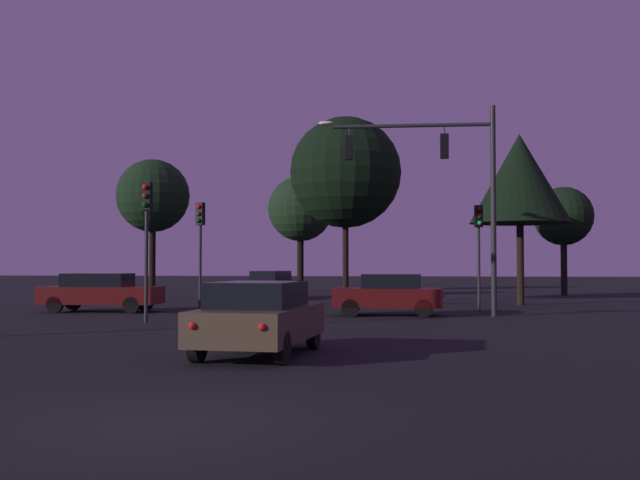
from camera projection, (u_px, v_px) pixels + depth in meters
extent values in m
plane|color=black|center=(349.00, 307.00, 33.15)|extent=(168.00, 168.00, 0.00)
cylinder|color=#232326|center=(493.00, 211.00, 27.00)|extent=(0.20, 0.20, 7.64)
cylinder|color=#232326|center=(412.00, 126.00, 27.40)|extent=(5.79, 0.32, 0.14)
ellipsoid|color=#F4EACC|center=(326.00, 123.00, 27.73)|extent=(0.56, 0.28, 0.16)
cylinder|color=#232326|center=(444.00, 129.00, 27.28)|extent=(0.05, 0.05, 0.33)
cube|color=black|center=(444.00, 146.00, 27.26)|extent=(0.31, 0.25, 0.90)
sphere|color=#4C0A0A|center=(444.00, 139.00, 27.40)|extent=(0.18, 0.18, 0.18)
sphere|color=#F9A319|center=(444.00, 147.00, 27.39)|extent=(0.18, 0.18, 0.18)
sphere|color=#0C4219|center=(444.00, 154.00, 27.39)|extent=(0.18, 0.18, 0.18)
cylinder|color=#232326|center=(349.00, 131.00, 27.63)|extent=(0.05, 0.05, 0.33)
cube|color=black|center=(349.00, 148.00, 27.61)|extent=(0.31, 0.25, 0.90)
sphere|color=#4C0A0A|center=(350.00, 141.00, 27.76)|extent=(0.18, 0.18, 0.18)
sphere|color=#F9A319|center=(350.00, 148.00, 27.75)|extent=(0.18, 0.18, 0.18)
sphere|color=#0C4219|center=(350.00, 156.00, 27.74)|extent=(0.18, 0.18, 0.18)
cylinder|color=#232326|center=(479.00, 269.00, 30.50)|extent=(0.12, 0.12, 3.39)
cube|color=black|center=(479.00, 216.00, 30.57)|extent=(0.35, 0.31, 0.90)
sphere|color=#4C0A0A|center=(480.00, 209.00, 30.44)|extent=(0.18, 0.18, 0.18)
sphere|color=#56380C|center=(480.00, 216.00, 30.43)|extent=(0.18, 0.18, 0.18)
sphere|color=#1EE04C|center=(480.00, 223.00, 30.42)|extent=(0.18, 0.18, 0.18)
cylinder|color=#232326|center=(200.00, 268.00, 29.88)|extent=(0.12, 0.12, 3.45)
cube|color=black|center=(200.00, 214.00, 29.95)|extent=(0.35, 0.31, 0.90)
sphere|color=red|center=(199.00, 207.00, 29.83)|extent=(0.18, 0.18, 0.18)
sphere|color=#56380C|center=(199.00, 214.00, 29.82)|extent=(0.18, 0.18, 0.18)
sphere|color=#0C4219|center=(199.00, 221.00, 29.81)|extent=(0.18, 0.18, 0.18)
cylinder|color=#232326|center=(146.00, 267.00, 23.81)|extent=(0.12, 0.12, 3.60)
cube|color=black|center=(147.00, 196.00, 23.88)|extent=(0.32, 0.26, 0.90)
sphere|color=red|center=(145.00, 187.00, 23.76)|extent=(0.18, 0.18, 0.18)
sphere|color=#56380C|center=(145.00, 196.00, 23.75)|extent=(0.18, 0.18, 0.18)
sphere|color=#0C4219|center=(145.00, 205.00, 23.74)|extent=(0.18, 0.18, 0.18)
cube|color=#473828|center=(260.00, 323.00, 15.40)|extent=(2.18, 4.21, 0.68)
cube|color=black|center=(258.00, 294.00, 15.28)|extent=(1.78, 2.32, 0.52)
cylinder|color=black|center=(241.00, 333.00, 16.88)|extent=(0.25, 0.65, 0.64)
cylinder|color=black|center=(313.00, 335.00, 16.53)|extent=(0.25, 0.65, 0.64)
cylinder|color=black|center=(197.00, 346.00, 14.25)|extent=(0.25, 0.65, 0.64)
cylinder|color=black|center=(282.00, 348.00, 13.90)|extent=(0.25, 0.65, 0.64)
sphere|color=red|center=(192.00, 326.00, 13.54)|extent=(0.14, 0.14, 0.14)
sphere|color=red|center=(262.00, 327.00, 13.27)|extent=(0.14, 0.14, 0.14)
cube|color=#4C0F0F|center=(101.00, 295.00, 29.45)|extent=(4.66, 2.05, 0.68)
cube|color=black|center=(98.00, 280.00, 29.48)|extent=(2.54, 1.71, 0.52)
cylinder|color=black|center=(146.00, 303.00, 30.13)|extent=(0.65, 0.23, 0.64)
cylinder|color=black|center=(131.00, 305.00, 28.47)|extent=(0.65, 0.23, 0.64)
cylinder|color=black|center=(73.00, 303.00, 30.40)|extent=(0.65, 0.23, 0.64)
cylinder|color=black|center=(55.00, 305.00, 28.74)|extent=(0.65, 0.23, 0.64)
sphere|color=red|center=(53.00, 292.00, 30.31)|extent=(0.14, 0.14, 0.14)
sphere|color=red|center=(37.00, 293.00, 29.01)|extent=(0.14, 0.14, 0.14)
cube|color=#4C0F0F|center=(387.00, 298.00, 27.33)|extent=(4.00, 2.04, 0.68)
cube|color=black|center=(391.00, 281.00, 27.34)|extent=(2.18, 1.71, 0.52)
cylinder|color=black|center=(350.00, 308.00, 26.60)|extent=(0.65, 0.22, 0.64)
cylinder|color=black|center=(353.00, 305.00, 28.28)|extent=(0.65, 0.22, 0.64)
cylinder|color=black|center=(424.00, 308.00, 26.36)|extent=(0.65, 0.22, 0.64)
cylinder|color=black|center=(422.00, 306.00, 28.04)|extent=(0.65, 0.22, 0.64)
sphere|color=red|center=(443.00, 296.00, 26.49)|extent=(0.14, 0.14, 0.14)
sphere|color=red|center=(440.00, 294.00, 27.81)|extent=(0.14, 0.14, 0.14)
cube|color=#4C0F0F|center=(272.00, 287.00, 40.45)|extent=(2.55, 4.57, 0.68)
cube|color=black|center=(271.00, 276.00, 40.33)|extent=(1.92, 2.58, 0.52)
cylinder|color=black|center=(269.00, 292.00, 42.03)|extent=(0.32, 0.67, 0.64)
cylinder|color=black|center=(294.00, 292.00, 41.53)|extent=(0.32, 0.67, 0.64)
cylinder|color=black|center=(248.00, 294.00, 39.35)|extent=(0.32, 0.67, 0.64)
cylinder|color=black|center=(275.00, 294.00, 38.85)|extent=(0.32, 0.67, 0.64)
sphere|color=red|center=(245.00, 286.00, 38.61)|extent=(0.14, 0.14, 0.14)
sphere|color=red|center=(266.00, 286.00, 38.21)|extent=(0.14, 0.14, 0.14)
cylinder|color=black|center=(564.00, 266.00, 44.77)|extent=(0.38, 0.38, 3.54)
sphere|color=black|center=(563.00, 216.00, 44.87)|extent=(3.53, 3.53, 3.53)
cylinder|color=black|center=(300.00, 262.00, 51.30)|extent=(0.45, 0.45, 4.13)
sphere|color=black|center=(300.00, 209.00, 51.42)|extent=(4.48, 4.48, 4.48)
cylinder|color=black|center=(520.00, 264.00, 34.43)|extent=(0.33, 0.33, 3.77)
cone|color=black|center=(520.00, 179.00, 34.56)|extent=(4.62, 4.62, 4.15)
cylinder|color=black|center=(152.00, 260.00, 39.54)|extent=(0.33, 0.33, 4.16)
sphere|color=black|center=(153.00, 196.00, 39.65)|extent=(3.87, 3.87, 3.87)
cylinder|color=black|center=(346.00, 257.00, 36.21)|extent=(0.29, 0.29, 4.45)
sphere|color=black|center=(345.00, 172.00, 36.34)|extent=(5.41, 5.41, 5.41)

